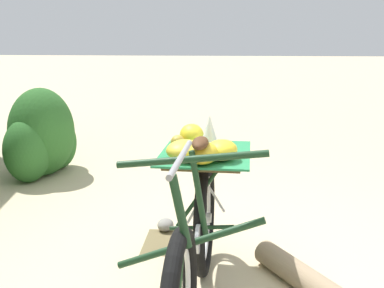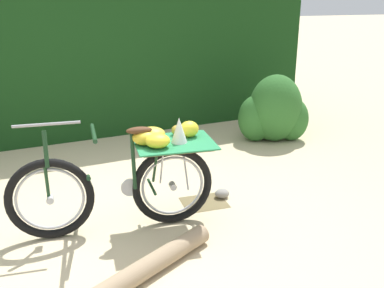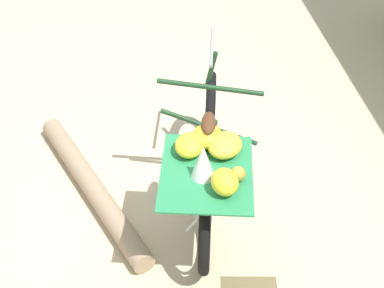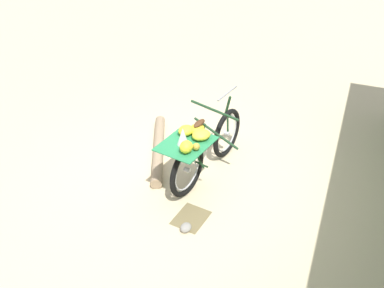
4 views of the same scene
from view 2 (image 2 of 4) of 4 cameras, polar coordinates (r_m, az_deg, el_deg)
name	(u,v)px [view 2 (image 2 of 4)]	position (r m, az deg, el deg)	size (l,w,h in m)	color
ground_plane	(134,225)	(4.08, -7.54, -10.47)	(60.00, 60.00, 0.00)	beige
foliage_hedge	(91,45)	(6.62, -13.09, 12.41)	(6.69, 0.90, 2.54)	#143814
bicycle	(128,176)	(3.83, -8.41, -4.19)	(1.79, 0.71, 1.03)	black
fallen_log	(125,281)	(3.27, -8.71, -17.23)	(0.16, 0.16, 1.71)	#9E8466
shrub_cluster	(274,112)	(6.23, 10.65, 4.11)	(0.99, 0.68, 0.94)	#2D6628
path_stone	(222,193)	(4.53, 3.93, -6.45)	(0.15, 0.13, 0.09)	gray
leaf_litter_patch	(204,202)	(4.44, 1.60, -7.62)	(0.44, 0.36, 0.01)	olive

